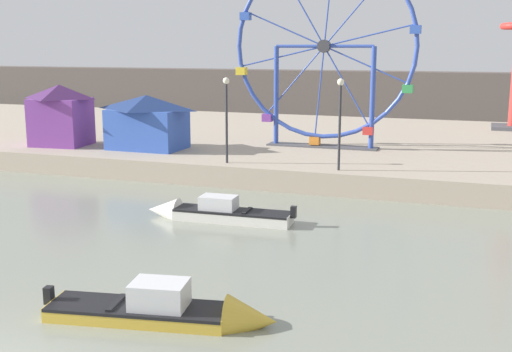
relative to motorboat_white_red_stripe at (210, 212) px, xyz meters
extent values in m
cube|color=tan|center=(0.04, 17.49, 0.22)|extent=(110.00, 24.04, 1.06)
cube|color=#564C47|center=(0.04, 39.01, 1.89)|extent=(140.00, 3.00, 4.40)
cube|color=silver|center=(0.92, 0.04, -0.08)|extent=(4.69, 1.33, 0.46)
cube|color=black|center=(0.92, 0.04, 0.10)|extent=(4.64, 1.35, 0.08)
cone|color=silver|center=(-2.01, -0.10, -0.08)|extent=(1.33, 1.12, 1.06)
cube|color=black|center=(3.34, 0.16, 0.25)|extent=(0.21, 0.25, 0.44)
cube|color=silver|center=(0.34, 0.02, 0.41)|extent=(1.43, 0.96, 0.53)
cube|color=black|center=(1.50, 0.07, 0.17)|extent=(0.21, 0.95, 0.06)
cube|color=gold|center=(2.05, -9.24, -0.13)|extent=(4.69, 2.02, 0.37)
cube|color=black|center=(2.05, -9.24, 0.02)|extent=(4.65, 2.03, 0.08)
cone|color=gold|center=(4.88, -8.75, -0.13)|extent=(1.43, 1.39, 1.19)
cube|color=black|center=(-0.29, -9.65, 0.17)|extent=(0.24, 0.27, 0.44)
cube|color=silver|center=(2.61, -9.14, 0.38)|extent=(1.51, 1.22, 0.65)
cube|color=black|center=(1.49, -9.34, 0.09)|extent=(0.34, 1.08, 0.06)
torus|color=#334CA8|center=(1.30, 13.01, 6.38)|extent=(10.31, 0.24, 10.31)
cylinder|color=#38383D|center=(1.30, 13.01, 6.38)|extent=(0.70, 0.50, 0.70)
cylinder|color=#334CA8|center=(0.00, 13.01, 8.54)|extent=(2.67, 0.08, 4.35)
cylinder|color=#334CA8|center=(-1.02, 13.01, 7.36)|extent=(4.67, 0.08, 2.03)
cube|color=#3356B7|center=(-3.34, 13.01, 8.06)|extent=(0.56, 0.48, 0.44)
cylinder|color=#334CA8|center=(-1.15, 13.01, 5.81)|extent=(4.92, 0.08, 1.22)
cube|color=yellow|center=(-3.61, 13.01, 4.96)|extent=(0.56, 0.48, 0.44)
cylinder|color=#334CA8|center=(-0.35, 13.01, 4.48)|extent=(3.36, 0.08, 3.86)
cube|color=purple|center=(-2.00, 13.01, 2.30)|extent=(0.56, 0.48, 0.44)
cylinder|color=#334CA8|center=(1.08, 13.01, 3.88)|extent=(0.51, 0.08, 5.02)
cube|color=orange|center=(0.87, 13.01, 1.09)|extent=(0.56, 0.48, 0.44)
cylinder|color=#334CA8|center=(2.60, 13.01, 4.23)|extent=(2.67, 0.08, 4.35)
cube|color=red|center=(3.90, 13.01, 1.79)|extent=(0.56, 0.48, 0.44)
cylinder|color=#334CA8|center=(3.61, 13.01, 5.41)|extent=(4.67, 0.08, 2.03)
cube|color=#33934C|center=(5.93, 13.01, 4.15)|extent=(0.56, 0.48, 0.44)
cylinder|color=#334CA8|center=(3.75, 13.01, 6.95)|extent=(4.92, 0.08, 1.22)
cube|color=#3356B7|center=(6.20, 13.01, 7.25)|extent=(0.56, 0.48, 0.44)
cylinder|color=#334CA8|center=(2.94, 13.01, 8.29)|extent=(3.36, 0.08, 3.86)
cylinder|color=#334CA8|center=(-1.47, 13.01, 3.57)|extent=(0.28, 0.28, 5.63)
cylinder|color=#334CA8|center=(4.06, 13.01, 3.57)|extent=(0.28, 0.28, 5.63)
cylinder|color=#334CA8|center=(1.30, 13.01, 6.38)|extent=(5.54, 0.18, 0.18)
cube|color=#4C4C51|center=(1.30, 13.01, 0.79)|extent=(6.34, 1.20, 0.08)
cube|color=#3356B7|center=(-7.75, 9.09, 1.86)|extent=(4.06, 2.74, 2.21)
pyramid|color=navy|center=(-7.75, 9.09, 3.34)|extent=(4.46, 3.02, 0.80)
cube|color=purple|center=(-13.08, 8.62, 2.11)|extent=(3.19, 2.84, 2.71)
pyramid|color=#462156|center=(-13.08, 8.62, 3.84)|extent=(3.51, 3.12, 0.80)
cylinder|color=#2D2D33|center=(-1.91, 6.47, 2.68)|extent=(0.12, 0.12, 3.87)
sphere|color=#F2EACC|center=(-1.91, 6.47, 4.76)|extent=(0.32, 0.32, 0.32)
cylinder|color=#2D2D33|center=(3.69, 6.39, 2.71)|extent=(0.12, 0.12, 3.91)
sphere|color=#F2EACC|center=(3.69, 6.39, 4.80)|extent=(0.32, 0.32, 0.32)
camera|label=1|loc=(9.85, -22.45, 6.39)|focal=45.17mm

